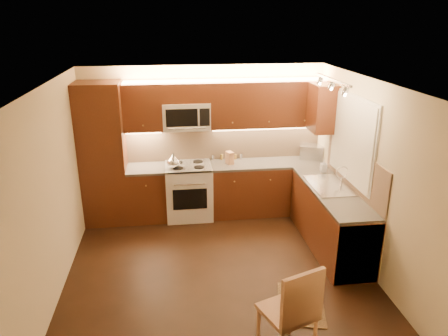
{
  "coord_description": "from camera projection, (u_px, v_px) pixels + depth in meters",
  "views": [
    {
      "loc": [
        -0.56,
        -4.97,
        3.25
      ],
      "look_at": [
        0.15,
        0.55,
        1.25
      ],
      "focal_mm": 34.18,
      "sensor_mm": 36.0,
      "label": 1
    }
  ],
  "objects": [
    {
      "name": "faucet",
      "position": [
        342.0,
        176.0,
        6.19
      ],
      "size": [
        0.2,
        0.04,
        0.3
      ],
      "primitive_type": null,
      "color": "silver",
      "rests_on": "counter_right"
    },
    {
      "name": "knife_block",
      "position": [
        230.0,
        158.0,
        7.12
      ],
      "size": [
        0.14,
        0.17,
        0.21
      ],
      "primitive_type": "cube",
      "rotation": [
        0.0,
        0.0,
        0.31
      ],
      "color": "#A8704B",
      "rests_on": "counter_back_right"
    },
    {
      "name": "window_frame",
      "position": [
        353.0,
        139.0,
        6.02
      ],
      "size": [
        0.03,
        1.44,
        1.24
      ],
      "primitive_type": "cube",
      "color": "silver",
      "rests_on": "wall_right"
    },
    {
      "name": "spice_jar_c",
      "position": [
        241.0,
        156.0,
        7.35
      ],
      "size": [
        0.06,
        0.06,
        0.1
      ],
      "primitive_type": "cylinder",
      "rotation": [
        0.0,
        0.0,
        -0.41
      ],
      "color": "silver",
      "rests_on": "counter_back_right"
    },
    {
      "name": "base_cab_right",
      "position": [
        330.0,
        219.0,
        6.24
      ],
      "size": [
        0.6,
        2.0,
        0.86
      ],
      "primitive_type": "cube",
      "color": "#44220E",
      "rests_on": "floor"
    },
    {
      "name": "backsplash_back",
      "position": [
        225.0,
        142.0,
        7.3
      ],
      "size": [
        3.3,
        0.02,
        0.6
      ],
      "primitive_type": "cube",
      "color": "tan",
      "rests_on": "wall_back"
    },
    {
      "name": "stove",
      "position": [
        189.0,
        191.0,
        7.18
      ],
      "size": [
        0.76,
        0.65,
        0.92
      ],
      "primitive_type": null,
      "color": "silver",
      "rests_on": "floor"
    },
    {
      "name": "spice_jar_d",
      "position": [
        235.0,
        157.0,
        7.36
      ],
      "size": [
        0.04,
        0.04,
        0.09
      ],
      "primitive_type": "cylinder",
      "rotation": [
        0.0,
        0.0,
        0.06
      ],
      "color": "olive",
      "rests_on": "counter_back_right"
    },
    {
      "name": "upper_cab_right_corner",
      "position": [
        323.0,
        108.0,
        6.7
      ],
      "size": [
        0.35,
        0.5,
        0.75
      ],
      "primitive_type": "cube",
      "color": "#44220E",
      "rests_on": "wall_right"
    },
    {
      "name": "upper_cab_back_left",
      "position": [
        142.0,
        107.0,
        6.75
      ],
      "size": [
        0.62,
        0.35,
        0.75
      ],
      "primitive_type": "cube",
      "color": "#44220E",
      "rests_on": "wall_back"
    },
    {
      "name": "counter_right",
      "position": [
        333.0,
        191.0,
        6.09
      ],
      "size": [
        0.6,
        2.0,
        0.04
      ],
      "primitive_type": "cube",
      "color": "#34322F",
      "rests_on": "base_cab_right"
    },
    {
      "name": "floor",
      "position": [
        218.0,
        268.0,
        5.81
      ],
      "size": [
        4.0,
        4.0,
        0.01
      ],
      "primitive_type": "cube",
      "color": "black",
      "rests_on": "ground"
    },
    {
      "name": "track_light_bar",
      "position": [
        332.0,
        80.0,
        5.53
      ],
      "size": [
        0.04,
        1.2,
        0.03
      ],
      "primitive_type": "cube",
      "color": "silver",
      "rests_on": "ceiling"
    },
    {
      "name": "toaster_oven",
      "position": [
        312.0,
        152.0,
        7.39
      ],
      "size": [
        0.47,
        0.41,
        0.24
      ],
      "primitive_type": "cube",
      "rotation": [
        0.0,
        0.0,
        -0.35
      ],
      "color": "silver",
      "rests_on": "counter_back_right"
    },
    {
      "name": "wall_front",
      "position": [
        246.0,
        272.0,
        3.52
      ],
      "size": [
        4.0,
        0.01,
        2.5
      ],
      "primitive_type": "cube",
      "color": "#C9B993",
      "rests_on": "ground"
    },
    {
      "name": "sink",
      "position": [
        330.0,
        181.0,
        6.19
      ],
      "size": [
        0.52,
        0.86,
        0.15
      ],
      "primitive_type": null,
      "color": "silver",
      "rests_on": "counter_right"
    },
    {
      "name": "window_blinds",
      "position": [
        351.0,
        139.0,
        6.01
      ],
      "size": [
        0.02,
        1.36,
        1.16
      ],
      "primitive_type": "cube",
      "color": "silver",
      "rests_on": "wall_right"
    },
    {
      "name": "wall_right",
      "position": [
        368.0,
        176.0,
        5.62
      ],
      "size": [
        0.01,
        4.0,
        2.5
      ],
      "primitive_type": "cube",
      "color": "#C9B993",
      "rests_on": "ground"
    },
    {
      "name": "base_cab_back_left",
      "position": [
        148.0,
        194.0,
        7.13
      ],
      "size": [
        0.62,
        0.6,
        0.86
      ],
      "primitive_type": "cube",
      "color": "#44220E",
      "rests_on": "floor"
    },
    {
      "name": "soap_bottle",
      "position": [
        324.0,
        166.0,
        6.75
      ],
      "size": [
        0.1,
        0.1,
        0.2
      ],
      "primitive_type": "imported",
      "rotation": [
        0.0,
        0.0,
        -0.07
      ],
      "color": "silver",
      "rests_on": "counter_right"
    },
    {
      "name": "backsplash_right",
      "position": [
        354.0,
        169.0,
        6.01
      ],
      "size": [
        0.02,
        2.0,
        0.6
      ],
      "primitive_type": "cube",
      "color": "tan",
      "rests_on": "wall_right"
    },
    {
      "name": "kettle",
      "position": [
        174.0,
        161.0,
        6.84
      ],
      "size": [
        0.22,
        0.22,
        0.25
      ],
      "primitive_type": null,
      "rotation": [
        0.0,
        0.0,
        -0.05
      ],
      "color": "silver",
      "rests_on": "stove"
    },
    {
      "name": "pantry",
      "position": [
        103.0,
        155.0,
        6.8
      ],
      "size": [
        0.7,
        0.6,
        2.3
      ],
      "primitive_type": "cube",
      "color": "#44220E",
      "rests_on": "floor"
    },
    {
      "name": "wall_back",
      "position": [
        204.0,
        140.0,
        7.25
      ],
      "size": [
        4.0,
        0.01,
        2.5
      ],
      "primitive_type": "cube",
      "color": "#C9B993",
      "rests_on": "ground"
    },
    {
      "name": "dishwasher",
      "position": [
        349.0,
        243.0,
        5.59
      ],
      "size": [
        0.58,
        0.6,
        0.84
      ],
      "primitive_type": "cube",
      "color": "silver",
      "rests_on": "floor"
    },
    {
      "name": "upper_cab_bridge",
      "position": [
        186.0,
        92.0,
        6.76
      ],
      "size": [
        0.76,
        0.35,
        0.31
      ],
      "primitive_type": "cube",
      "color": "#44220E",
      "rests_on": "wall_back"
    },
    {
      "name": "wall_left",
      "position": [
        53.0,
        191.0,
        5.14
      ],
      "size": [
        0.01,
        4.0,
        2.5
      ],
      "primitive_type": "cube",
      "color": "#C9B993",
      "rests_on": "ground"
    },
    {
      "name": "spice_jar_a",
      "position": [
        213.0,
        157.0,
        7.31
      ],
      "size": [
        0.05,
        0.05,
        0.09
      ],
      "primitive_type": "cylinder",
      "rotation": [
        0.0,
        0.0,
        0.29
      ],
      "color": "silver",
      "rests_on": "counter_back_right"
    },
    {
      "name": "upper_cab_back_right",
      "position": [
        268.0,
        104.0,
        7.0
      ],
      "size": [
        1.92,
        0.35,
        0.75
      ],
      "primitive_type": "cube",
      "color": "#44220E",
      "rests_on": "wall_back"
    },
    {
      "name": "rug",
      "position": [
        301.0,
        304.0,
        5.07
      ],
      "size": [
        0.71,
        0.91,
        0.01
      ],
      "primitive_type": "cube",
      "rotation": [
        0.0,
        0.0,
        -0.24
      ],
      "color": "black",
      "rests_on": "floor"
    },
    {
      "name": "counter_back_left",
      "position": [
        146.0,
        169.0,
        6.97
      ],
      "size": [
        0.62,
        0.6,
        0.04
      ],
      "primitive_type": "cube",
      "color": "#34322F",
      "rests_on": "base_cab_back_left"
    },
    {
      "name": "base_cab_back_right",
      "position": [
        266.0,
        188.0,
        7.37
      ],
      "size": [
        1.92,
        0.6,
        0.86
      ],
      "primitive_type": "cube",
      "color": "#44220E",
      "rests_on": "floor"
    },
    {
      "name": "dining_chair",
      "position": [
        287.0,
        309.0,
        4.18
      ],
      "size": [
        0.61,
        0.61,
        1.06
      ],
      "primitive_type": null,
      "rotation": [
        0.0,
        0.0,
        0.36
      ],
      "color": "#A8704B",
      "rests_on": "floor"
    },
    {
      "name": "spice_jar_b",
      "position": [
        222.0,
        157.0,
        7.33
      ],
      "size": [
        0.05,
        0.05,
        0.1
      ],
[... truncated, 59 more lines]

